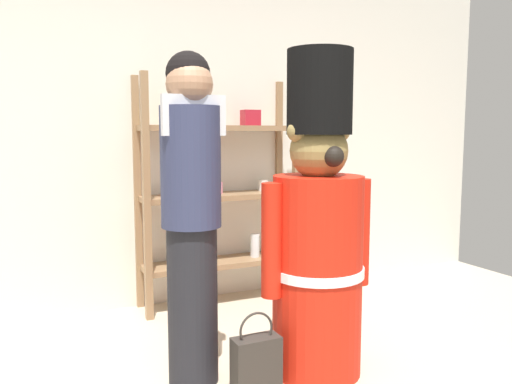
# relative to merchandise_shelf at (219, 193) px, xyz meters

# --- Properties ---
(back_wall) EXTENTS (6.40, 0.12, 2.60)m
(back_wall) POSITION_rel_merchandise_shelf_xyz_m (-0.53, 0.22, 0.45)
(back_wall) COLOR silver
(back_wall) RESTS_ON ground_plane
(merchandise_shelf) EXTENTS (1.22, 0.35, 1.72)m
(merchandise_shelf) POSITION_rel_merchandise_shelf_xyz_m (0.00, 0.00, 0.00)
(merchandise_shelf) COLOR #93704C
(merchandise_shelf) RESTS_ON ground_plane
(teddy_bear_guard) EXTENTS (0.66, 0.50, 1.73)m
(teddy_bear_guard) POSITION_rel_merchandise_shelf_xyz_m (0.06, -1.33, -0.10)
(teddy_bear_guard) COLOR red
(teddy_bear_guard) RESTS_ON ground_plane
(person_shopper) EXTENTS (0.32, 0.31, 1.71)m
(person_shopper) POSITION_rel_merchandise_shelf_xyz_m (-0.59, -1.15, 0.07)
(person_shopper) COLOR black
(person_shopper) RESTS_ON ground_plane
(shopping_bag) EXTENTS (0.24, 0.11, 0.42)m
(shopping_bag) POSITION_rel_merchandise_shelf_xyz_m (-0.34, -1.41, -0.70)
(shopping_bag) COLOR #332D28
(shopping_bag) RESTS_ON ground_plane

